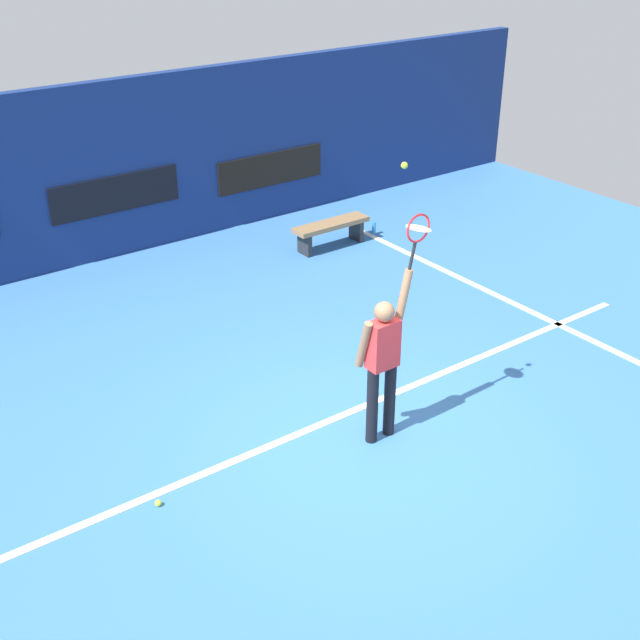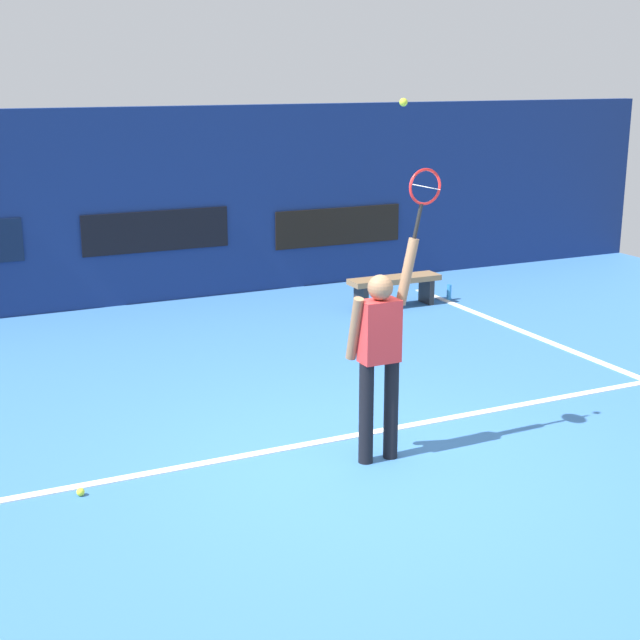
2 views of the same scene
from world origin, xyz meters
The scene contains 12 objects.
ground_plane centered at (0.00, 0.00, 0.00)m, with size 18.00×18.00×0.00m, color #3870B2.
back_wall centered at (0.00, 6.64, 1.43)m, with size 18.00×0.20×2.86m, color navy.
sponsor_banner_center centered at (0.00, 6.52, 1.07)m, with size 2.20×0.03×0.60m, color black.
sponsor_banner_starboard centered at (3.00, 6.52, 0.93)m, with size 2.20×0.03×0.60m, color black.
court_baseline centered at (0.00, 0.56, 0.01)m, with size 10.00×0.10×0.01m, color white.
court_sideline centered at (3.90, 2.00, 0.01)m, with size 0.10×7.00×0.01m, color white.
tennis_player centered at (0.14, -0.01, 1.01)m, with size 0.61×0.31×1.99m.
tennis_racket centered at (0.55, -0.01, 2.38)m, with size 0.37×0.27×0.63m.
tennis_ball centered at (0.33, 0.00, 3.11)m, with size 0.07×0.07×0.07m, color #CCE033.
court_bench centered at (3.03, 4.75, 0.34)m, with size 1.40×0.36×0.45m.
water_bottle centered at (3.98, 4.75, 0.12)m, with size 0.07×0.07×0.24m, color #338CD8.
spare_ball centered at (-2.41, 0.39, 0.03)m, with size 0.07×0.07×0.07m, color #CCE033.
Camera 1 is at (-4.98, -5.85, 5.53)m, focal length 46.93 mm.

